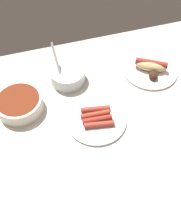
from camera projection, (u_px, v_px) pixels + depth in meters
ground_plane at (96, 122)px, 91.39cm from camera, size 120.00×90.00×3.00cm
plate_sausages at (97, 118)px, 89.39cm from camera, size 22.24×22.24×3.07cm
bowl_chili at (19, 103)px, 90.83cm from camera, size 17.20×17.20×5.49cm
plate_hotdog_assembled at (150, 68)px, 103.37cm from camera, size 23.16×23.16×5.61cm
bowl_coleslaw at (67, 75)px, 99.36cm from camera, size 14.40×14.66×14.84cm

